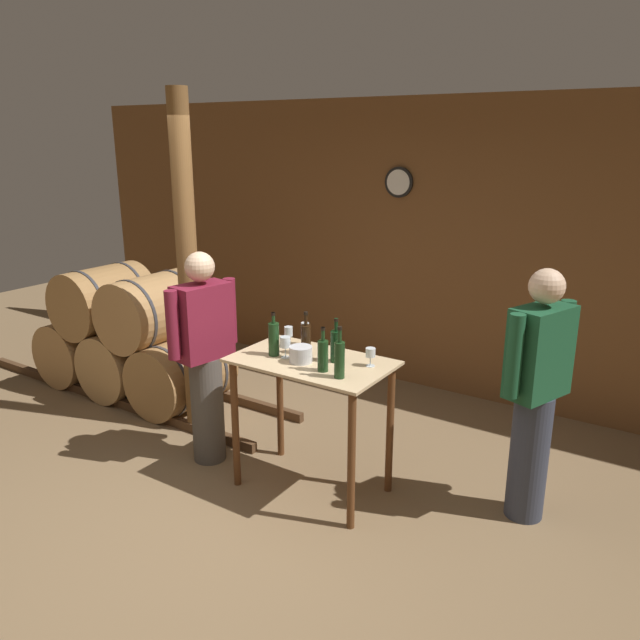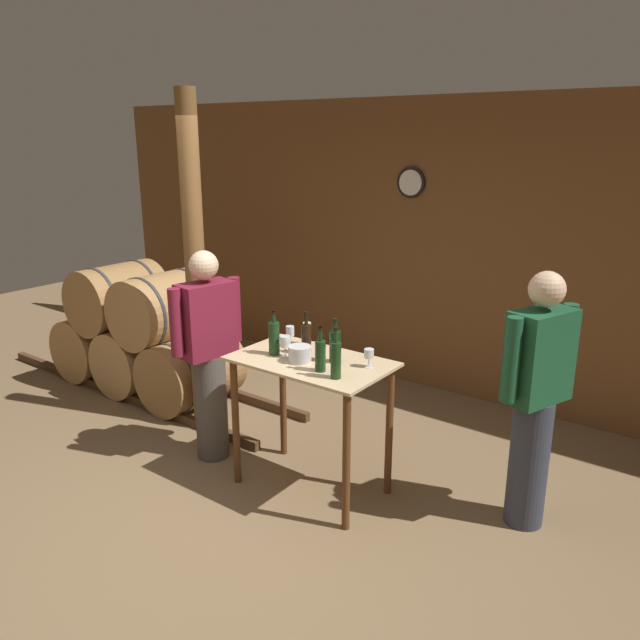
% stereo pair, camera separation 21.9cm
% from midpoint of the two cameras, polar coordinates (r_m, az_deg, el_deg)
% --- Properties ---
extents(ground_plane, '(14.00, 14.00, 0.00)m').
position_cam_midpoint_polar(ground_plane, '(4.13, -8.16, -18.51)').
color(ground_plane, brown).
extents(back_wall, '(8.40, 0.08, 2.70)m').
position_cam_midpoint_polar(back_wall, '(5.90, 11.61, 6.36)').
color(back_wall, brown).
rests_on(back_wall, ground_plane).
extents(barrel_rack, '(3.48, 0.80, 1.19)m').
position_cam_midpoint_polar(barrel_rack, '(6.14, -14.94, -1.43)').
color(barrel_rack, '#4C331E').
rests_on(barrel_rack, ground_plane).
extents(tasting_table, '(1.04, 0.63, 0.94)m').
position_cam_midpoint_polar(tasting_table, '(4.17, 0.69, -6.33)').
color(tasting_table, '#D1B284').
rests_on(tasting_table, ground_plane).
extents(wooden_post, '(0.16, 0.16, 2.70)m').
position_cam_midpoint_polar(wooden_post, '(4.98, -10.10, 4.57)').
color(wooden_post, brown).
rests_on(wooden_post, ground_plane).
extents(wine_bottle_far_left, '(0.07, 0.07, 0.30)m').
position_cam_midpoint_polar(wine_bottle_far_left, '(4.17, -2.72, -1.62)').
color(wine_bottle_far_left, '#193819').
rests_on(wine_bottle_far_left, tasting_table).
extents(wine_bottle_left, '(0.07, 0.07, 0.29)m').
position_cam_midpoint_polar(wine_bottle_left, '(4.18, 0.24, -1.65)').
color(wine_bottle_left, black).
rests_on(wine_bottle_left, tasting_table).
extents(wine_bottle_center, '(0.07, 0.07, 0.29)m').
position_cam_midpoint_polar(wine_bottle_center, '(4.03, 2.94, -2.36)').
color(wine_bottle_center, black).
rests_on(wine_bottle_center, tasting_table).
extents(wine_bottle_right, '(0.07, 0.07, 0.29)m').
position_cam_midpoint_polar(wine_bottle_right, '(3.87, 1.66, -3.18)').
color(wine_bottle_right, '#193819').
rests_on(wine_bottle_right, tasting_table).
extents(wine_bottle_far_right, '(0.06, 0.06, 0.33)m').
position_cam_midpoint_polar(wine_bottle_far_right, '(3.76, 3.13, -3.56)').
color(wine_bottle_far_right, '#193819').
rests_on(wine_bottle_far_right, tasting_table).
extents(wine_glass_near_left, '(0.06, 0.06, 0.15)m').
position_cam_midpoint_polar(wine_glass_near_left, '(4.32, -1.31, -1.11)').
color(wine_glass_near_left, silver).
rests_on(wine_glass_near_left, tasting_table).
extents(wine_glass_near_center, '(0.06, 0.06, 0.16)m').
position_cam_midpoint_polar(wine_glass_near_center, '(4.36, 0.23, -0.79)').
color(wine_glass_near_center, silver).
rests_on(wine_glass_near_center, tasting_table).
extents(wine_glass_near_right, '(0.07, 0.07, 0.15)m').
position_cam_midpoint_polar(wine_glass_near_right, '(4.12, -1.69, -2.04)').
color(wine_glass_near_right, silver).
rests_on(wine_glass_near_right, tasting_table).
extents(wine_glass_far_side, '(0.06, 0.06, 0.12)m').
position_cam_midpoint_polar(wine_glass_far_side, '(3.97, 6.08, -3.15)').
color(wine_glass_far_side, silver).
rests_on(wine_glass_far_side, tasting_table).
extents(ice_bucket, '(0.15, 0.15, 0.11)m').
position_cam_midpoint_polar(ice_bucket, '(4.05, -0.31, -3.14)').
color(ice_bucket, silver).
rests_on(ice_bucket, tasting_table).
extents(person_host, '(0.29, 0.58, 1.59)m').
position_cam_midpoint_polar(person_host, '(4.61, -8.84, -2.96)').
color(person_host, '#4C4742').
rests_on(person_host, ground_plane).
extents(person_visitor_with_scarf, '(0.34, 0.56, 1.63)m').
position_cam_midpoint_polar(person_visitor_with_scarf, '(4.01, 20.61, -6.61)').
color(person_visitor_with_scarf, '#333847').
rests_on(person_visitor_with_scarf, ground_plane).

